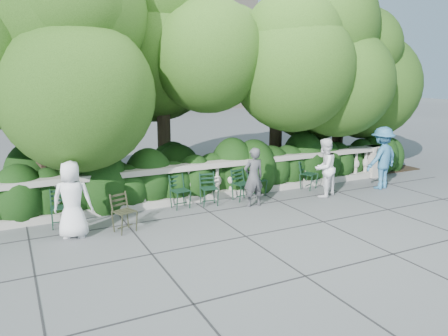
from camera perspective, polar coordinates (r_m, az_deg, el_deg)
name	(u,v)px	position (r m, az deg, el deg)	size (l,w,h in m)	color
ground	(243,219)	(10.12, 2.55, -6.63)	(90.00, 90.00, 0.00)	#505358
balustrade	(210,181)	(11.52, -1.78, -1.73)	(12.00, 0.44, 1.00)	#9E998E
shrub_hedge	(193,188)	(12.71, -4.05, -2.67)	(15.00, 2.60, 1.70)	black
tree_canopy	(211,48)	(12.74, -1.72, 15.37)	(15.04, 6.52, 6.78)	#3F3023
chair_a	(62,229)	(10.09, -20.40, -7.49)	(0.44, 0.48, 0.84)	black
chair_b	(183,209)	(10.81, -5.33, -5.41)	(0.44, 0.48, 0.84)	black
chair_c	(211,207)	(10.98, -1.74, -5.09)	(0.44, 0.48, 0.84)	black
chair_d	(313,190)	(12.79, 11.51, -2.80)	(0.44, 0.48, 0.84)	black
chair_e	(245,201)	(11.44, 2.77, -4.38)	(0.44, 0.48, 0.84)	black
chair_f	(261,197)	(11.81, 4.91, -3.86)	(0.44, 0.48, 0.84)	black
chair_weathered	(129,233)	(9.44, -12.28, -8.35)	(0.44, 0.48, 0.84)	black
person_businessman	(72,200)	(9.31, -19.23, -3.91)	(0.78, 0.51, 1.59)	white
person_woman_grey	(254,177)	(10.89, 3.88, -1.19)	(0.54, 0.36, 1.49)	#434449
person_casual_man	(324,168)	(12.00, 12.94, 0.03)	(0.77, 0.60, 1.59)	white
person_older_blue	(382,158)	(13.30, 19.92, 1.25)	(1.16, 0.67, 1.79)	teal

